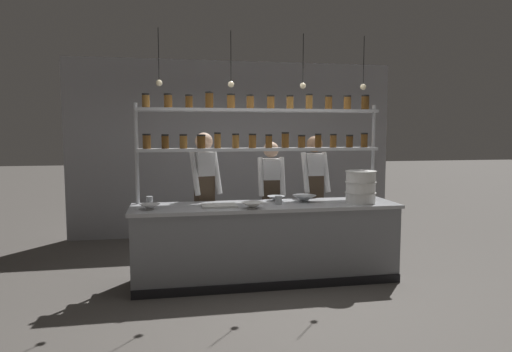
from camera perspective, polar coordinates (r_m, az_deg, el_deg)
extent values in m
plane|color=#5B5651|center=(5.60, 1.25, -12.89)|extent=(40.00, 40.00, 0.00)
cube|color=#939399|center=(7.84, -2.65, 3.40)|extent=(5.54, 0.12, 2.95)
cube|color=gray|center=(5.47, 1.26, -8.51)|extent=(3.08, 0.72, 0.88)
cube|color=#B7BABF|center=(5.38, 1.27, -3.76)|extent=(3.14, 0.76, 0.04)
cube|color=black|center=(5.25, 2.11, -13.60)|extent=(3.08, 0.03, 0.10)
cylinder|color=#B7BABF|center=(5.58, -14.58, -2.00)|extent=(0.04, 0.04, 2.11)
cylinder|color=#B7BABF|center=(6.15, 14.31, -1.31)|extent=(0.04, 0.04, 2.11)
cube|color=#B7BABF|center=(5.64, 0.58, 3.35)|extent=(2.98, 0.28, 0.04)
cylinder|color=brown|center=(5.53, -13.50, 4.14)|extent=(0.10, 0.10, 0.16)
cylinder|color=black|center=(5.53, -13.52, 5.06)|extent=(0.10, 0.10, 0.02)
cylinder|color=#513314|center=(5.52, -11.28, 4.16)|extent=(0.09, 0.09, 0.15)
cylinder|color=black|center=(5.52, -11.30, 5.04)|extent=(0.09, 0.09, 0.02)
cylinder|color=brown|center=(5.53, -9.07, 4.20)|extent=(0.09, 0.09, 0.15)
cylinder|color=black|center=(5.52, -9.08, 5.08)|extent=(0.09, 0.09, 0.02)
cylinder|color=#513314|center=(5.54, -6.86, 4.21)|extent=(0.10, 0.10, 0.15)
cylinder|color=black|center=(5.54, -6.87, 5.07)|extent=(0.10, 0.10, 0.02)
cylinder|color=brown|center=(5.55, -4.83, 4.37)|extent=(0.08, 0.08, 0.17)
cylinder|color=black|center=(5.55, -4.84, 5.35)|extent=(0.08, 0.08, 0.02)
cylinder|color=brown|center=(5.58, -2.56, 4.31)|extent=(0.08, 0.08, 0.16)
cylinder|color=black|center=(5.58, -2.57, 5.23)|extent=(0.09, 0.09, 0.02)
cylinder|color=brown|center=(5.61, -0.45, 4.32)|extent=(0.09, 0.09, 0.16)
cylinder|color=black|center=(5.61, -0.45, 5.21)|extent=(0.09, 0.09, 0.02)
cylinder|color=brown|center=(5.66, 1.61, 4.28)|extent=(0.08, 0.08, 0.15)
cylinder|color=black|center=(5.65, 1.61, 5.13)|extent=(0.09, 0.09, 0.02)
cylinder|color=brown|center=(5.70, 3.67, 4.42)|extent=(0.09, 0.09, 0.17)
cylinder|color=black|center=(5.70, 3.68, 5.39)|extent=(0.09, 0.09, 0.02)
cylinder|color=brown|center=(5.76, 5.72, 4.25)|extent=(0.09, 0.09, 0.14)
cylinder|color=black|center=(5.76, 5.73, 5.04)|extent=(0.09, 0.09, 0.02)
cylinder|color=#513314|center=(5.83, 7.77, 4.31)|extent=(0.08, 0.08, 0.16)
cylinder|color=black|center=(5.82, 7.78, 5.17)|extent=(0.08, 0.08, 0.02)
cylinder|color=brown|center=(5.89, 9.63, 4.28)|extent=(0.08, 0.08, 0.15)
cylinder|color=black|center=(5.89, 9.64, 5.12)|extent=(0.09, 0.09, 0.02)
cylinder|color=#513314|center=(5.97, 11.61, 4.21)|extent=(0.09, 0.09, 0.14)
cylinder|color=black|center=(5.97, 11.62, 4.98)|extent=(0.09, 0.09, 0.02)
cylinder|color=brown|center=(6.05, 13.37, 4.30)|extent=(0.09, 0.09, 0.16)
cylinder|color=black|center=(6.05, 13.39, 5.18)|extent=(0.09, 0.09, 0.02)
cube|color=#B7BABF|center=(5.64, 0.59, 8.20)|extent=(2.98, 0.28, 0.04)
cylinder|color=brown|center=(5.54, -13.61, 9.04)|extent=(0.09, 0.09, 0.15)
cylinder|color=black|center=(5.54, -13.63, 9.90)|extent=(0.09, 0.09, 0.02)
cylinder|color=brown|center=(5.53, -10.93, 9.11)|extent=(0.10, 0.10, 0.15)
cylinder|color=black|center=(5.54, -10.94, 9.99)|extent=(0.10, 0.10, 0.02)
cylinder|color=#513314|center=(5.54, -8.38, 9.11)|extent=(0.09, 0.09, 0.14)
cylinder|color=black|center=(5.54, -8.39, 9.93)|extent=(0.09, 0.09, 0.02)
cylinder|color=#513314|center=(5.55, -5.86, 9.32)|extent=(0.10, 0.10, 0.18)
cylinder|color=black|center=(5.56, -5.87, 10.33)|extent=(0.10, 0.10, 0.02)
cylinder|color=brown|center=(5.58, -3.15, 9.21)|extent=(0.10, 0.10, 0.16)
cylinder|color=black|center=(5.59, -3.15, 10.12)|extent=(0.10, 0.10, 0.02)
cylinder|color=brown|center=(5.62, -0.73, 9.16)|extent=(0.09, 0.09, 0.15)
cylinder|color=black|center=(5.63, -0.73, 10.03)|extent=(0.09, 0.09, 0.02)
cylinder|color=brown|center=(5.67, 1.85, 9.12)|extent=(0.09, 0.09, 0.15)
cylinder|color=black|center=(5.68, 1.85, 9.97)|extent=(0.09, 0.09, 0.02)
cylinder|color=brown|center=(5.73, 4.27, 9.09)|extent=(0.09, 0.09, 0.15)
cylinder|color=black|center=(5.73, 4.27, 9.95)|extent=(0.09, 0.09, 0.02)
cylinder|color=brown|center=(5.80, 6.66, 9.11)|extent=(0.09, 0.09, 0.17)
cylinder|color=black|center=(5.80, 6.67, 10.05)|extent=(0.09, 0.09, 0.02)
cylinder|color=brown|center=(5.88, 9.06, 8.97)|extent=(0.09, 0.09, 0.16)
cylinder|color=black|center=(5.88, 9.07, 9.82)|extent=(0.09, 0.09, 0.02)
cylinder|color=brown|center=(5.97, 11.34, 8.89)|extent=(0.09, 0.09, 0.16)
cylinder|color=black|center=(5.97, 11.36, 9.75)|extent=(0.09, 0.09, 0.02)
cylinder|color=#513314|center=(6.06, 13.49, 8.84)|extent=(0.10, 0.10, 0.17)
cylinder|color=black|center=(6.07, 13.51, 9.73)|extent=(0.10, 0.10, 0.02)
cylinder|color=black|center=(5.90, -7.13, -7.68)|extent=(0.11, 0.11, 0.85)
cylinder|color=black|center=(5.95, -5.67, -7.54)|extent=(0.11, 0.11, 0.85)
cube|color=#473828|center=(5.82, -6.47, -1.77)|extent=(0.26, 0.22, 0.37)
cube|color=white|center=(5.78, -6.50, 1.51)|extent=(0.26, 0.23, 0.30)
sphere|color=beige|center=(5.77, -6.53, 4.31)|extent=(0.22, 0.22, 0.22)
cylinder|color=white|center=(5.69, -7.65, 0.38)|extent=(0.14, 0.27, 0.56)
cylinder|color=white|center=(5.79, -4.94, 0.50)|extent=(0.14, 0.27, 0.56)
cylinder|color=black|center=(6.24, 1.12, -7.19)|extent=(0.11, 0.11, 0.79)
cylinder|color=black|center=(6.26, 2.59, -7.15)|extent=(0.11, 0.11, 0.79)
cube|color=#473828|center=(6.15, 1.88, -2.03)|extent=(0.23, 0.19, 0.34)
cube|color=white|center=(6.12, 1.88, 0.85)|extent=(0.24, 0.20, 0.28)
sphere|color=tan|center=(6.10, 1.89, 3.32)|extent=(0.21, 0.21, 0.21)
cylinder|color=white|center=(6.05, 0.59, -0.09)|extent=(0.09, 0.25, 0.52)
cylinder|color=white|center=(6.09, 3.31, -0.06)|extent=(0.09, 0.25, 0.52)
cylinder|color=black|center=(6.31, 6.50, -6.91)|extent=(0.11, 0.11, 0.82)
cylinder|color=black|center=(6.36, 7.88, -6.83)|extent=(0.11, 0.11, 0.82)
cube|color=#473828|center=(6.23, 7.26, -1.56)|extent=(0.22, 0.17, 0.36)
cube|color=white|center=(6.20, 7.30, 1.42)|extent=(0.22, 0.18, 0.29)
sphere|color=#A37A5B|center=(6.19, 7.33, 3.96)|extent=(0.22, 0.22, 0.22)
cylinder|color=white|center=(6.11, 6.18, 0.43)|extent=(0.07, 0.25, 0.54)
cylinder|color=white|center=(6.20, 8.73, 0.48)|extent=(0.07, 0.25, 0.54)
cylinder|color=white|center=(5.61, 12.92, -2.70)|extent=(0.35, 0.35, 0.12)
cylinder|color=silver|center=(5.60, 12.94, -2.05)|extent=(0.37, 0.37, 0.01)
cylinder|color=white|center=(5.60, 12.95, -1.40)|extent=(0.35, 0.35, 0.12)
cylinder|color=silver|center=(5.59, 12.97, -0.74)|extent=(0.37, 0.37, 0.01)
cylinder|color=white|center=(5.58, 12.98, -0.09)|extent=(0.35, 0.35, 0.12)
cylinder|color=silver|center=(5.58, 12.99, 0.57)|extent=(0.37, 0.37, 0.01)
cube|color=silver|center=(5.21, -4.62, -3.73)|extent=(0.40, 0.26, 0.02)
cylinder|color=white|center=(5.15, -13.11, -4.04)|extent=(0.10, 0.10, 0.01)
cone|color=white|center=(5.14, -13.11, -3.77)|extent=(0.22, 0.22, 0.06)
cylinder|color=silver|center=(5.09, -0.43, -4.01)|extent=(0.11, 0.11, 0.01)
cone|color=silver|center=(5.08, -0.43, -3.69)|extent=(0.25, 0.25, 0.07)
cylinder|color=#B2B7BC|center=(5.59, 6.04, -3.17)|extent=(0.13, 0.13, 0.01)
cone|color=#B2B7BC|center=(5.58, 6.05, -2.82)|extent=(0.29, 0.29, 0.08)
cylinder|color=silver|center=(5.65, 2.53, -3.05)|extent=(0.10, 0.10, 0.01)
cone|color=silver|center=(5.64, 2.53, -2.81)|extent=(0.22, 0.22, 0.06)
cylinder|color=#B2B7BC|center=(5.48, -13.16, -3.00)|extent=(0.07, 0.07, 0.10)
cylinder|color=#B2B7BC|center=(5.37, 2.81, -3.04)|extent=(0.08, 0.08, 0.10)
cylinder|color=black|center=(5.26, -12.08, 14.54)|extent=(0.01, 0.01, 0.59)
sphere|color=#F9E5B2|center=(5.22, -12.02, 11.31)|extent=(0.07, 0.07, 0.07)
cylinder|color=black|center=(5.30, -3.15, 14.57)|extent=(0.01, 0.01, 0.59)
sphere|color=#F9E5B2|center=(5.27, -3.14, 11.37)|extent=(0.07, 0.07, 0.07)
cylinder|color=black|center=(5.48, 5.91, 14.26)|extent=(0.01, 0.01, 0.59)
sphere|color=#F9E5B2|center=(5.44, 5.88, 11.17)|extent=(0.07, 0.07, 0.07)
cylinder|color=black|center=(5.74, 13.32, 13.75)|extent=(0.01, 0.01, 0.59)
sphere|color=#F9E5B2|center=(5.70, 13.25, 10.79)|extent=(0.07, 0.07, 0.07)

